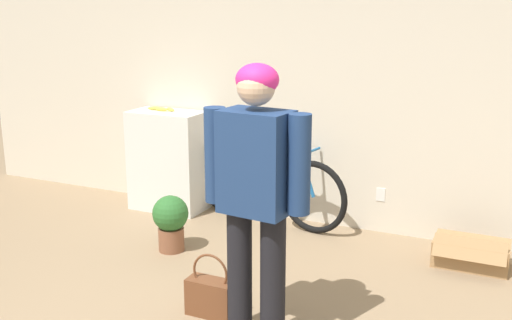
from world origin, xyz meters
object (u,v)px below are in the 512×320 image
(person, at_px, (256,182))
(potted_plant, at_px, (171,220))
(banana, at_px, (161,109))
(handbag, at_px, (211,295))
(cardboard_box, at_px, (471,253))
(bicycle, at_px, (267,186))

(person, bearing_deg, potted_plant, 148.42)
(person, bearing_deg, banana, 141.12)
(banana, height_order, handbag, banana)
(cardboard_box, bearing_deg, potted_plant, -162.45)
(banana, height_order, cardboard_box, banana)
(banana, xyz_separation_m, handbag, (1.49, -1.74, -0.86))
(banana, height_order, potted_plant, banana)
(person, relative_size, handbag, 3.88)
(person, height_order, banana, person)
(banana, bearing_deg, person, -44.55)
(handbag, xyz_separation_m, cardboard_box, (1.46, 1.53, -0.03))
(bicycle, xyz_separation_m, potted_plant, (-0.43, -0.97, -0.09))
(person, height_order, bicycle, person)
(banana, distance_m, potted_plant, 1.36)
(person, xyz_separation_m, potted_plant, (-1.19, 0.91, -0.71))
(person, relative_size, bicycle, 1.01)
(bicycle, xyz_separation_m, cardboard_box, (1.85, -0.24, -0.25))
(bicycle, height_order, potted_plant, bicycle)
(bicycle, relative_size, potted_plant, 3.49)
(person, xyz_separation_m, bicycle, (-0.76, 1.87, -0.63))
(person, distance_m, bicycle, 2.12)
(handbag, bearing_deg, bicycle, 102.34)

